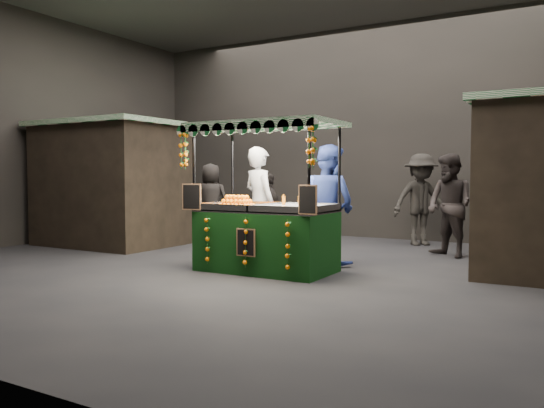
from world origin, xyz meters
The scene contains 11 objects.
ground centered at (0.00, 0.00, 0.00)m, with size 12.00×12.00×0.00m, color black.
market_hall centered at (0.00, 0.00, 3.38)m, with size 12.10×10.10×5.05m.
neighbour_stall_left centered at (-4.40, 1.00, 1.31)m, with size 3.00×2.20×2.60m.
juice_stall centered at (0.14, -0.20, 0.71)m, with size 2.35×1.38×2.28m.
vendor_grey centered at (-0.51, 0.70, 0.98)m, with size 0.84×0.72×1.97m.
vendor_blue centered at (0.70, 0.91, 0.99)m, with size 1.16×1.04×1.98m.
shopper_0 centered at (-4.50, 3.03, 0.80)m, with size 0.66×0.51×1.60m.
shopper_1 centered at (2.26, 2.75, 0.94)m, with size 1.15×1.10×1.87m.
shopper_2 centered at (-1.44, 2.61, 0.76)m, with size 0.96×0.75×1.52m.
shopper_3 centered at (1.37, 4.17, 0.97)m, with size 1.41×1.37×1.93m.
shopper_4 centered at (-3.35, 3.14, 0.88)m, with size 1.00×0.82×1.76m.
Camera 1 is at (4.39, -7.37, 1.48)m, focal length 36.07 mm.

